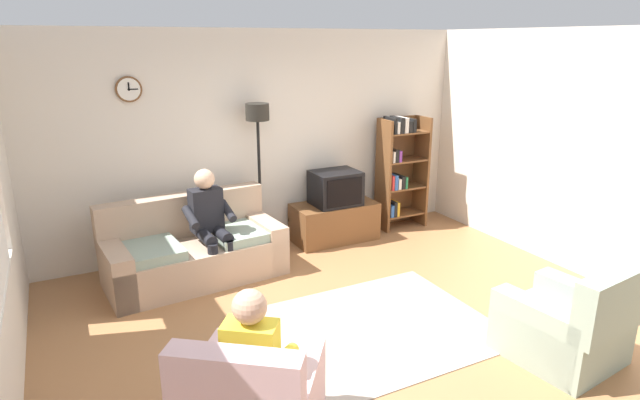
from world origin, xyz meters
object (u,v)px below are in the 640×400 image
at_px(couch, 194,252).
at_px(floor_lamp, 258,137).
at_px(person_on_couch, 210,219).
at_px(person_in_left_armchair, 256,357).
at_px(bookshelf, 399,169).
at_px(tv_stand, 334,222).
at_px(armchair_near_bookshelf, 565,327).
at_px(tv, 335,188).

distance_m(couch, floor_lamp, 1.55).
relative_size(couch, person_on_couch, 1.59).
distance_m(person_on_couch, person_in_left_armchair, 2.56).
distance_m(bookshelf, person_on_couch, 2.88).
bearing_deg(tv_stand, armchair_near_bookshelf, -83.03).
bearing_deg(tv, floor_lamp, 172.91).
bearing_deg(armchair_near_bookshelf, person_on_couch, 127.56).
height_order(tv, person_in_left_armchair, person_in_left_armchair).
bearing_deg(person_in_left_armchair, tv_stand, 53.64).
bearing_deg(couch, armchair_near_bookshelf, -51.36).
bearing_deg(bookshelf, person_in_left_armchair, -136.83).
relative_size(tv, bookshelf, 0.38).
relative_size(tv_stand, armchair_near_bookshelf, 1.13).
bearing_deg(person_in_left_armchair, tv, 53.41).
bearing_deg(bookshelf, tv_stand, -176.18).
bearing_deg(tv, person_in_left_armchair, -126.59).
xyz_separation_m(bookshelf, person_in_left_armchair, (-3.25, -3.04, -0.24)).
xyz_separation_m(tv, floor_lamp, (-0.99, 0.12, 0.73)).
relative_size(person_on_couch, person_in_left_armchair, 1.11).
bearing_deg(tv_stand, person_in_left_armchair, -126.36).
bearing_deg(armchair_near_bookshelf, tv, 97.02).
bearing_deg(couch, person_on_couch, -32.14).
height_order(person_on_couch, person_in_left_armchair, person_on_couch).
height_order(couch, bookshelf, bookshelf).
relative_size(couch, armchair_near_bookshelf, 2.03).
xyz_separation_m(floor_lamp, person_in_left_armchair, (-1.20, -3.07, -0.85)).
relative_size(armchair_near_bookshelf, person_on_couch, 0.78).
xyz_separation_m(floor_lamp, person_on_couch, (-0.79, -0.54, -0.75)).
height_order(bookshelf, floor_lamp, floor_lamp).
height_order(couch, floor_lamp, floor_lamp).
height_order(tv_stand, bookshelf, bookshelf).
bearing_deg(tv, armchair_near_bookshelf, -82.98).
distance_m(couch, armchair_near_bookshelf, 3.77).
bearing_deg(couch, tv_stand, 9.76).
xyz_separation_m(tv_stand, person_in_left_armchair, (-2.19, -2.97, 0.35)).
xyz_separation_m(person_on_couch, person_in_left_armchair, (-0.41, -2.53, -0.09)).
bearing_deg(tv_stand, couch, -170.24).
distance_m(couch, tv, 2.02).
xyz_separation_m(couch, tv_stand, (1.95, 0.34, -0.06)).
bearing_deg(bookshelf, person_on_couch, -169.68).
distance_m(armchair_near_bookshelf, person_on_couch, 3.60).
relative_size(couch, floor_lamp, 1.07).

